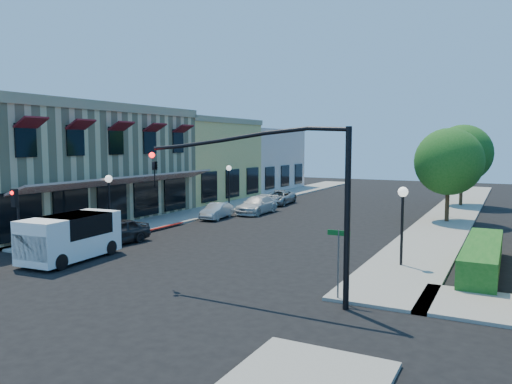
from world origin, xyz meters
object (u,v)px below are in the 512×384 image
at_px(signal_mast_arm, 287,184).
at_px(white_van, 70,235).
at_px(lamppost_left_far, 229,175).
at_px(lamppost_right_near, 403,206).
at_px(street_tree_b, 463,154).
at_px(parked_car_c, 257,205).
at_px(street_tree_a, 449,162).
at_px(lamppost_right_far, 447,181).
at_px(parked_car_d, 279,197).
at_px(parked_car_b, 217,211).
at_px(secondary_signal, 16,210).
at_px(street_name_sign, 338,253).
at_px(lamppost_left_near, 109,189).
at_px(parked_car_a, 115,232).

relative_size(signal_mast_arm, white_van, 1.64).
height_order(lamppost_left_far, lamppost_right_near, same).
bearing_deg(white_van, street_tree_b, 64.32).
bearing_deg(parked_car_c, street_tree_a, 9.03).
distance_m(lamppost_right_far, parked_car_c, 14.06).
bearing_deg(parked_car_d, white_van, -93.49).
distance_m(street_tree_a, lamppost_left_far, 17.36).
relative_size(lamppost_left_far, parked_car_d, 0.80).
xyz_separation_m(street_tree_a, parked_car_b, (-15.00, -5.66, -3.63)).
relative_size(lamppost_right_near, parked_car_d, 0.80).
height_order(secondary_signal, lamppost_left_far, lamppost_left_far).
bearing_deg(parked_car_b, signal_mast_arm, -56.95).
height_order(street_name_sign, parked_car_d, street_name_sign).
xyz_separation_m(street_name_sign, lamppost_left_far, (-16.00, 19.80, 1.04)).
bearing_deg(street_tree_b, lamppost_right_far, -92.15).
relative_size(signal_mast_arm, lamppost_right_near, 2.24).
xyz_separation_m(signal_mast_arm, lamppost_left_near, (-14.36, 6.50, -1.35)).
height_order(street_tree_b, parked_car_d, street_tree_b).
height_order(parked_car_b, parked_car_d, parked_car_d).
distance_m(secondary_signal, lamppost_right_far, 27.98).
relative_size(lamppost_left_far, white_van, 0.73).
distance_m(lamppost_left_near, parked_car_c, 12.72).
bearing_deg(parked_car_b, street_name_sign, -51.94).
bearing_deg(street_tree_a, lamppost_left_far, 180.00).
bearing_deg(signal_mast_arm, white_van, 176.13).
distance_m(street_tree_b, parked_car_c, 18.57).
distance_m(signal_mast_arm, parked_car_b, 19.44).
relative_size(lamppost_left_near, lamppost_right_far, 1.00).
xyz_separation_m(street_name_sign, parked_car_c, (-12.32, 17.80, -1.04)).
bearing_deg(lamppost_right_far, lamppost_left_near, -136.74).
bearing_deg(secondary_signal, lamppost_left_near, 94.34).
distance_m(parked_car_a, parked_car_c, 14.07).
height_order(secondary_signal, lamppost_right_near, lamppost_right_near).
xyz_separation_m(secondary_signal, lamppost_right_far, (16.50, 22.59, 0.42)).
bearing_deg(street_tree_a, signal_mast_arm, -98.17).
xyz_separation_m(street_tree_b, lamppost_right_far, (-0.30, -8.00, -1.81)).
bearing_deg(lamppost_left_near, lamppost_right_near, 0.00).
relative_size(lamppost_right_far, parked_car_d, 0.80).
xyz_separation_m(signal_mast_arm, street_name_sign, (1.64, 0.70, -2.39)).
relative_size(lamppost_right_far, white_van, 0.73).
bearing_deg(parked_car_a, parked_car_d, 96.27).
xyz_separation_m(street_name_sign, lamppost_right_far, (1.00, 21.80, 1.04)).
bearing_deg(signal_mast_arm, street_name_sign, 23.20).
bearing_deg(white_van, lamppost_left_near, 117.63).
distance_m(street_tree_b, lamppost_right_far, 8.21).
bearing_deg(lamppost_left_far, parked_car_c, -28.54).
distance_m(lamppost_left_far, white_van, 20.02).
relative_size(street_tree_a, parked_car_c, 1.43).
relative_size(signal_mast_arm, street_name_sign, 3.20).
distance_m(street_tree_b, lamppost_left_far, 20.06).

